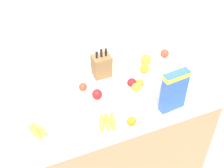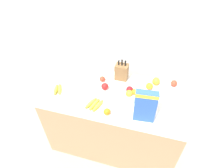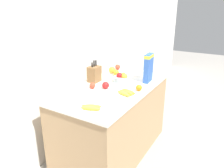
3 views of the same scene
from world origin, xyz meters
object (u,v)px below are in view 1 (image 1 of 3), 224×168
(knife_block, at_px, (102,66))
(cereal_box, at_px, (174,90))
(apple_by_knife_block, at_px, (83,87))
(orange_by_cereal, at_px, (132,121))
(orange_front_right, at_px, (146,59))
(fruit_bowl, at_px, (135,87))
(orange_front_center, at_px, (145,69))
(banana_bunch_right, at_px, (107,122))
(apple_middle, at_px, (97,94))
(banana_bunch_left, at_px, (38,131))
(apple_leftmost, at_px, (165,53))

(knife_block, xyz_separation_m, cereal_box, (0.34, -0.55, 0.09))
(cereal_box, xyz_separation_m, apple_by_knife_block, (-0.54, 0.44, -0.15))
(apple_by_knife_block, relative_size, orange_by_cereal, 0.98)
(orange_front_right, bearing_deg, fruit_bowl, -130.09)
(orange_by_cereal, distance_m, orange_front_center, 0.59)
(fruit_bowl, relative_size, banana_bunch_right, 1.03)
(knife_block, relative_size, apple_middle, 3.54)
(fruit_bowl, distance_m, orange_by_cereal, 0.34)
(banana_bunch_left, xyz_separation_m, apple_by_knife_block, (0.43, 0.29, 0.01))
(apple_leftmost, bearing_deg, apple_by_knife_block, -170.43)
(orange_front_right, bearing_deg, orange_by_cereal, -125.18)
(apple_middle, xyz_separation_m, orange_by_cereal, (0.13, -0.34, -0.01))
(apple_leftmost, height_order, apple_by_knife_block, apple_leftmost)
(cereal_box, height_order, orange_by_cereal, cereal_box)
(cereal_box, height_order, banana_bunch_right, cereal_box)
(cereal_box, distance_m, apple_middle, 0.58)
(apple_middle, bearing_deg, orange_front_right, 23.99)
(fruit_bowl, height_order, apple_middle, fruit_bowl)
(banana_bunch_left, bearing_deg, apple_leftmost, 19.15)
(knife_block, bearing_deg, cereal_box, -58.37)
(fruit_bowl, distance_m, banana_bunch_right, 0.40)
(fruit_bowl, height_order, banana_bunch_left, fruit_bowl)
(apple_leftmost, bearing_deg, orange_by_cereal, -135.10)
(knife_block, bearing_deg, orange_by_cereal, -90.27)
(fruit_bowl, bearing_deg, apple_leftmost, 35.28)
(cereal_box, xyz_separation_m, orange_front_right, (0.07, 0.55, -0.14))
(fruit_bowl, relative_size, apple_by_knife_block, 3.12)
(knife_block, height_order, cereal_box, cereal_box)
(banana_bunch_left, xyz_separation_m, orange_by_cereal, (0.63, -0.18, 0.02))
(banana_bunch_left, relative_size, apple_middle, 2.50)
(banana_bunch_right, relative_size, apple_leftmost, 2.73)
(cereal_box, distance_m, apple_by_knife_block, 0.71)
(fruit_bowl, xyz_separation_m, orange_front_center, (0.18, 0.19, -0.00))
(banana_bunch_left, height_order, orange_front_right, orange_front_right)
(orange_by_cereal, xyz_separation_m, orange_front_right, (0.41, 0.58, 0.01))
(fruit_bowl, bearing_deg, knife_block, 120.05)
(banana_bunch_right, height_order, orange_front_right, orange_front_right)
(orange_by_cereal, height_order, orange_front_center, orange_front_center)
(apple_by_knife_block, bearing_deg, cereal_box, -38.74)
(orange_by_cereal, bearing_deg, orange_front_right, 54.82)
(apple_leftmost, bearing_deg, fruit_bowl, -144.72)
(banana_bunch_right, height_order, apple_leftmost, apple_leftmost)
(banana_bunch_left, distance_m, banana_bunch_right, 0.48)
(knife_block, relative_size, banana_bunch_right, 1.41)
(fruit_bowl, distance_m, orange_front_right, 0.37)
(apple_middle, height_order, orange_front_center, apple_middle)
(cereal_box, distance_m, fruit_bowl, 0.34)
(banana_bunch_left, distance_m, apple_leftmost, 1.31)
(banana_bunch_left, bearing_deg, cereal_box, -8.39)
(orange_by_cereal, bearing_deg, fruit_bowl, 60.18)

